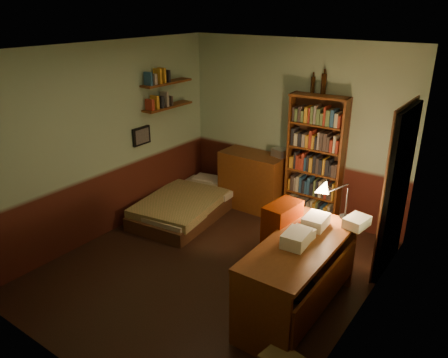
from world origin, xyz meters
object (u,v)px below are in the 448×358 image
Objects in this scene: dresser at (253,181)px; desk_lamp at (348,192)px; mini_stereo at (280,153)px; office_chair at (296,249)px; desk at (298,279)px; bed at (188,198)px; bookshelf at (315,162)px.

desk_lamp is at bearing -31.18° from dresser.
office_chair is at bearing -39.18° from mini_stereo.
bed is at bearing 154.39° from desk.
bed is at bearing 165.90° from office_chair.
mini_stereo reaches higher than desk.
bookshelf is at bearing 22.52° from bed.
bed is 1.67× the size of office_chair.
dresser is at bearing 139.99° from office_chair.
desk reaches higher than bed.
desk_lamp reaches higher than desk.
dresser is at bearing 179.31° from bookshelf.
dresser is 0.65m from mini_stereo.
desk is at bearing -47.94° from dresser.
mini_stereo is (0.39, 0.12, 0.51)m from dresser.
office_chair reaches higher than dresser.
office_chair is (2.21, -0.79, 0.27)m from bed.
dresser is 2.32m from desk_lamp.
bed is at bearing -130.03° from dresser.
mini_stereo is 0.14× the size of desk.
desk is 2.55× the size of desk_lamp.
bookshelf is 2.21m from desk.
dresser is 0.53× the size of bookshelf.
bed is 2.66m from desk.
bed is 2.94× the size of desk_lamp.
desk is 1.08m from desk_lamp.
bookshelf is 1.74× the size of office_chair.
office_chair is at bearing -76.31° from bookshelf.
bed is 8.11× the size of mini_stereo.
office_chair is (1.55, -1.59, 0.10)m from dresser.
desk is at bearing -104.80° from desk_lamp.
bookshelf reaches higher than mini_stereo.
dresser is at bearing -145.50° from mini_stereo.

